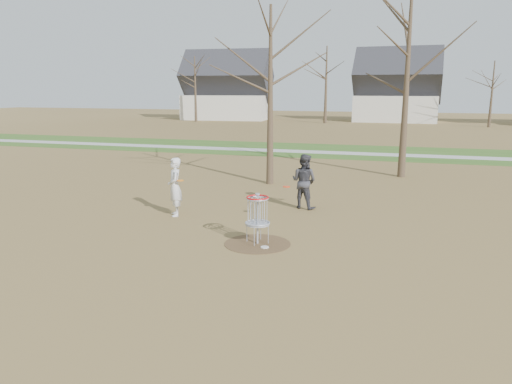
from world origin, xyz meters
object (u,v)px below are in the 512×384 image
player_throwing (304,181)px  disc_grounded (265,247)px  disc_golf_basket (258,211)px  player_standing (175,187)px

player_throwing → disc_grounded: (-0.07, -4.69, -0.93)m
disc_grounded → disc_golf_basket: bearing=135.5°
player_standing → player_throwing: bearing=91.3°
player_throwing → player_standing: bearing=47.3°
disc_grounded → player_standing: bearing=147.1°
disc_grounded → player_throwing: bearing=89.2°
player_standing → player_throwing: (3.82, 2.27, -0.01)m
player_throwing → disc_golf_basket: size_ratio=1.41×
disc_golf_basket → disc_grounded: bearing=-44.5°
player_throwing → disc_grounded: size_ratio=8.65×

